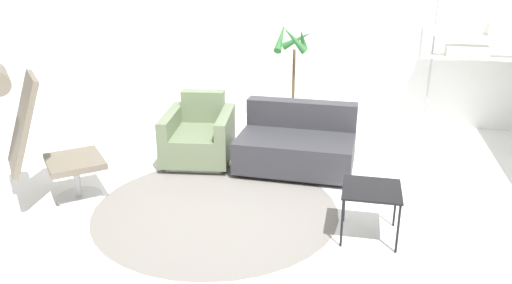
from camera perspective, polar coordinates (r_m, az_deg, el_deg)
ground_plane at (r=4.92m, az=-0.57°, el=-6.55°), size 12.00×12.00×0.00m
wall_back at (r=7.19m, az=4.40°, el=13.69°), size 12.00×0.09×2.80m
round_rug at (r=4.75m, az=-4.59°, el=-7.58°), size 2.29×2.29×0.01m
lounge_chair at (r=4.94m, az=-24.06°, el=1.63°), size 1.02×0.99×1.35m
armchair_red at (r=5.80m, az=-6.49°, el=0.56°), size 0.86×0.98×0.75m
couch_low at (r=5.56m, az=4.69°, el=-0.47°), size 1.28×0.91×0.70m
side_table at (r=4.24m, az=13.07°, el=-5.68°), size 0.48×0.48×0.44m
potted_plant at (r=6.65m, az=4.21°, el=6.20°), size 0.47×0.46×1.46m
shelf_unit at (r=6.98m, az=24.87°, el=10.17°), size 1.32×0.28×1.77m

